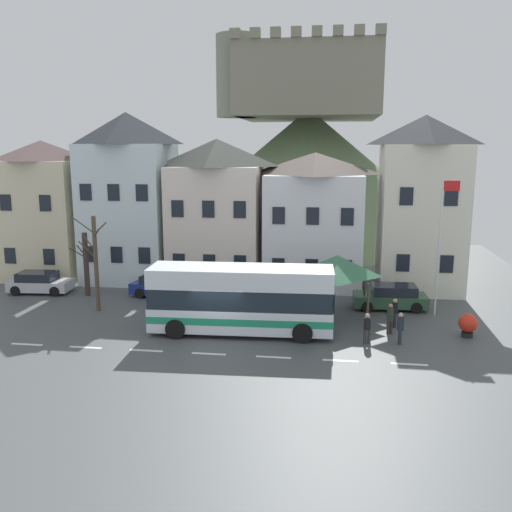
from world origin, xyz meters
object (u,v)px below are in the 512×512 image
Objects in this scene: parked_car_00 at (391,297)px; pedestrian_02 at (400,326)px; bus_shelter at (337,266)px; townhouse_03 at (314,219)px; townhouse_01 at (129,198)px; townhouse_04 at (422,204)px; townhouse_02 at (217,212)px; parked_car_01 at (166,286)px; flagpole at (441,238)px; pedestrian_00 at (367,326)px; pedestrian_03 at (395,311)px; bare_tree_01 at (86,264)px; hilltop_castle at (307,165)px; public_bench at (303,299)px; parked_car_02 at (40,283)px; bare_tree_00 at (96,261)px; townhouse_00 at (45,210)px; pedestrian_01 at (390,317)px; transit_bus at (241,300)px; harbour_buoy at (468,324)px.

pedestrian_02 is (-0.17, -6.08, 0.22)m from parked_car_00.
townhouse_03 is at bearing 101.35° from bus_shelter.
townhouse_04 is at bearing -0.59° from townhouse_01.
townhouse_02 is 2.31× the size of parked_car_00.
flagpole is at bearing 2.58° from parked_car_01.
townhouse_02 is at bearing 0.41° from townhouse_01.
townhouse_02 is 15.60m from pedestrian_00.
townhouse_02 is at bearing 142.29° from pedestrian_03.
pedestrian_00 is 18.55m from bare_tree_01.
townhouse_01 is 7.53× the size of pedestrian_03.
pedestrian_00 is at bearing -82.21° from hilltop_castle.
pedestrian_02 is at bearing -49.37° from public_bench.
pedestrian_02 is (3.06, -3.95, -2.03)m from bus_shelter.
townhouse_04 reaches higher than parked_car_01.
parked_car_00 is 1.07× the size of parked_car_02.
flagpole is 1.88× the size of bare_tree_01.
pedestrian_03 is at bearing 59.95° from pedestrian_00.
bare_tree_01 is at bearing 123.75° from bare_tree_00.
pedestrian_00 is (12.17, -7.04, 0.22)m from parked_car_01.
townhouse_01 reaches higher than townhouse_03.
townhouse_00 is 22.16m from bus_shelter.
pedestrian_03 is (6.17, -30.78, -6.67)m from hilltop_castle.
bare_tree_01 is (-13.89, 0.62, 1.61)m from public_bench.
townhouse_01 is 7.86m from parked_car_01.
bare_tree_01 reaches higher than pedestrian_01.
townhouse_04 is at bearing -69.01° from hilltop_castle.
pedestrian_00 is 15.74m from bare_tree_00.
townhouse_03 reaches higher than parked_car_01.
pedestrian_01 is at bearing -13.46° from parked_car_01.
pedestrian_02 is at bearing -45.00° from townhouse_02.
bare_tree_01 is (3.39, -0.23, 1.41)m from parked_car_02.
pedestrian_01 is at bearing -79.65° from hilltop_castle.
townhouse_03 is 1.18× the size of flagpole.
transit_bus is at bearing -17.01° from bare_tree_00.
bus_shelter reaches higher than harbour_buoy.
parked_car_02 is (-14.41, 6.08, -1.06)m from transit_bus.
townhouse_03 is 5.68× the size of pedestrian_01.
townhouse_02 is 13.72m from townhouse_04.
hilltop_castle is 20.44× the size of pedestrian_01.
hilltop_castle is 6.82× the size of parked_car_01.
townhouse_04 is at bearing 35.54° from public_bench.
parked_car_02 is at bearing 161.74° from pedestrian_00.
townhouse_00 is at bearing 137.51° from bare_tree_01.
townhouse_04 is 2.80× the size of bare_tree_01.
public_bench is (-4.64, 4.36, -0.41)m from pedestrian_01.
bus_shelter is (-5.44, -7.12, -2.76)m from townhouse_04.
pedestrian_03 is at bearing -2.53° from bare_tree_00.
townhouse_04 reaches higher than pedestrian_03.
bare_tree_01 is at bearing -103.98° from townhouse_01.
townhouse_02 is at bearing 105.57° from transit_bus.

